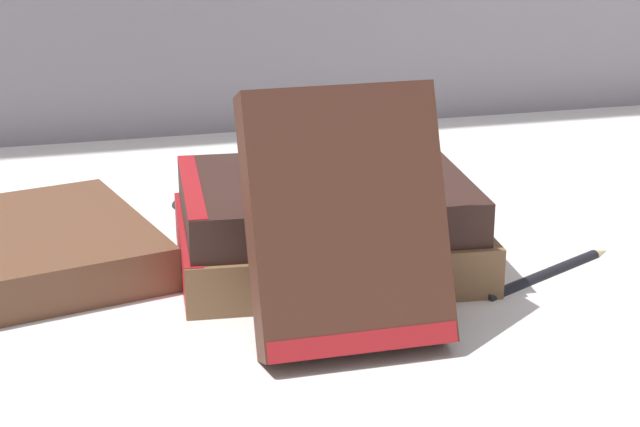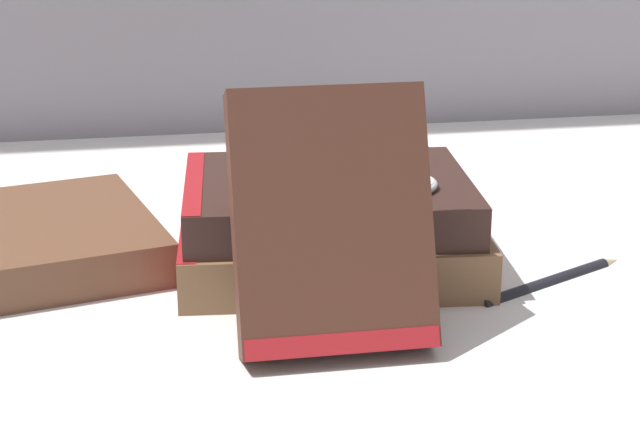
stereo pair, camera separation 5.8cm
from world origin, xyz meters
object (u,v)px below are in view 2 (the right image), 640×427
at_px(reading_glasses, 249,196).
at_px(fountain_pen, 554,275).
at_px(book_leaning_front, 332,229).
at_px(pocket_watch, 403,184).
at_px(book_side_left, 0,245).
at_px(book_flat_top, 319,199).
at_px(book_flat_bottom, 322,243).

height_order(reading_glasses, fountain_pen, fountain_pen).
height_order(book_leaning_front, pocket_watch, book_leaning_front).
xyz_separation_m(book_side_left, reading_glasses, (0.19, 0.12, -0.01)).
bearing_deg(pocket_watch, book_flat_top, 149.05).
distance_m(book_leaning_front, reading_glasses, 0.28).
height_order(book_flat_top, fountain_pen, book_flat_top).
xyz_separation_m(book_flat_bottom, reading_glasses, (-0.03, 0.16, -0.02)).
bearing_deg(reading_glasses, book_leaning_front, -93.20).
bearing_deg(fountain_pen, book_side_left, 139.15).
bearing_deg(book_leaning_front, fountain_pen, 21.02).
relative_size(reading_glasses, fountain_pen, 0.85).
height_order(pocket_watch, reading_glasses, pocket_watch).
height_order(book_side_left, pocket_watch, pocket_watch).
height_order(book_flat_bottom, book_flat_top, book_flat_top).
distance_m(book_flat_bottom, book_leaning_front, 0.13).
distance_m(pocket_watch, reading_glasses, 0.21).
height_order(book_flat_top, reading_glasses, book_flat_top).
bearing_deg(pocket_watch, reading_glasses, 113.60).
xyz_separation_m(book_flat_bottom, fountain_pen, (0.15, -0.06, -0.01)).
bearing_deg(book_flat_top, book_side_left, 175.23).
xyz_separation_m(pocket_watch, fountain_pen, (0.10, -0.03, -0.06)).
height_order(book_leaning_front, reading_glasses, book_leaning_front).
bearing_deg(book_leaning_front, book_side_left, 142.52).
distance_m(pocket_watch, fountain_pen, 0.12).
relative_size(pocket_watch, fountain_pen, 0.39).
relative_size(book_flat_top, fountain_pen, 1.66).
relative_size(book_flat_bottom, reading_glasses, 2.08).
xyz_separation_m(book_flat_top, book_leaning_front, (-0.01, -0.12, 0.02)).
height_order(book_side_left, fountain_pen, book_side_left).
bearing_deg(book_side_left, reading_glasses, 19.19).
bearing_deg(book_leaning_front, pocket_watch, 53.96).
height_order(book_flat_bottom, book_leaning_front, book_leaning_front).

